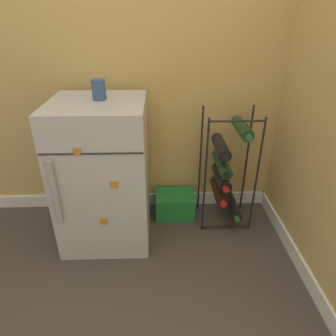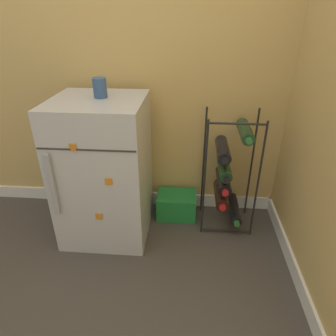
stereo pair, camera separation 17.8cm
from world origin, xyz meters
name	(u,v)px [view 1 (the left image)]	position (x,y,z in m)	size (l,w,h in m)	color
ground_plane	(152,274)	(0.00, 0.00, 0.00)	(14.00, 14.00, 0.00)	#423D38
wall_back	(149,13)	(0.00, 0.69, 1.24)	(6.60, 0.07, 2.50)	tan
mini_fridge	(104,174)	(-0.27, 0.36, 0.42)	(0.50, 0.51, 0.84)	#B7BABF
wine_rack	(226,170)	(0.46, 0.47, 0.37)	(0.32, 0.31, 0.75)	black
soda_box	(175,204)	(0.15, 0.53, 0.08)	(0.26, 0.20, 0.16)	#1E7F38
fridge_top_cup	(99,90)	(-0.26, 0.39, 0.89)	(0.07, 0.07, 0.10)	#335184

